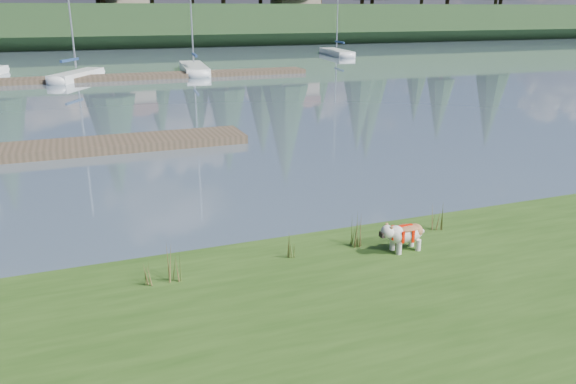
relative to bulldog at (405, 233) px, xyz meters
name	(u,v)px	position (x,y,z in m)	size (l,w,h in m)	color
ground	(99,80)	(-3.74, 32.94, -0.70)	(200.00, 200.00, 0.00)	slate
ridge	(79,26)	(-3.74, 75.94, 1.80)	(200.00, 20.00, 5.00)	#1C3218
bulldog	(405,233)	(0.00, 0.00, 0.00)	(0.94, 0.43, 0.57)	silver
dock_near	(9,152)	(-7.74, 11.94, -0.55)	(16.00, 2.00, 0.30)	#4C3D2C
dock_far	(129,77)	(-1.74, 32.94, -0.55)	(26.00, 2.20, 0.30)	#4C3D2C
sailboat_bg_2	(81,74)	(-4.87, 34.26, -0.37)	(4.26, 6.52, 10.18)	white
sailboat_bg_3	(193,67)	(3.52, 36.37, -0.38)	(2.64, 8.73, 12.55)	white
sailboat_bg_5	(334,52)	(21.14, 47.61, -0.39)	(2.81, 8.53, 11.93)	white
weed_0	(175,266)	(-4.26, 0.24, -0.06)	(0.17, 0.14, 0.71)	#475B23
weed_1	(291,245)	(-2.10, 0.49, -0.11)	(0.17, 0.14, 0.57)	#475B23
weed_2	(357,232)	(-0.78, 0.45, -0.05)	(0.17, 0.14, 0.73)	#475B23
weed_3	(148,273)	(-4.69, 0.30, -0.14)	(0.17, 0.14, 0.50)	#475B23
weed_4	(353,237)	(-0.79, 0.54, -0.18)	(0.17, 0.14, 0.42)	#475B23
weed_5	(437,218)	(1.20, 0.67, -0.10)	(0.17, 0.14, 0.60)	#475B23
mud_lip	(194,266)	(-3.74, 1.34, -0.63)	(60.00, 0.50, 0.14)	#33281C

